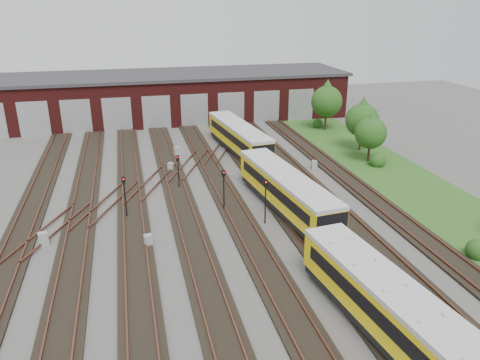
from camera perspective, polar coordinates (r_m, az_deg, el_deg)
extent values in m
plane|color=#454240|center=(31.93, -1.56, -8.98)|extent=(120.00, 120.00, 0.00)
cube|color=black|center=(32.43, -27.00, -10.85)|extent=(2.40, 70.00, 0.18)
cube|color=brown|center=(32.17, -25.79, -10.55)|extent=(0.10, 70.00, 0.15)
cube|color=black|center=(31.64, -19.86, -10.49)|extent=(2.40, 70.00, 0.18)
cube|color=brown|center=(31.67, -21.20, -10.31)|extent=(0.10, 70.00, 0.15)
cube|color=brown|center=(31.47, -18.59, -10.15)|extent=(0.10, 70.00, 0.15)
cube|color=black|center=(31.36, -12.50, -9.95)|extent=(2.40, 70.00, 0.18)
cube|color=brown|center=(31.29, -13.85, -9.80)|extent=(0.10, 70.00, 0.15)
cube|color=brown|center=(31.28, -11.20, -9.57)|extent=(0.10, 70.00, 0.15)
cube|color=black|center=(31.58, -5.16, -9.24)|extent=(2.40, 70.00, 0.18)
cube|color=brown|center=(31.42, -6.48, -9.12)|extent=(0.10, 70.00, 0.15)
cube|color=brown|center=(31.59, -3.87, -8.84)|extent=(0.10, 70.00, 0.15)
cube|color=black|center=(32.30, 1.94, -8.42)|extent=(2.40, 70.00, 0.18)
cube|color=brown|center=(32.06, 0.70, -8.31)|extent=(0.10, 70.00, 0.15)
cube|color=brown|center=(32.40, 3.18, -8.00)|extent=(0.10, 70.00, 0.15)
cube|color=black|center=(33.49, 8.60, -7.52)|extent=(2.40, 70.00, 0.18)
cube|color=brown|center=(33.16, 7.46, -7.43)|extent=(0.10, 70.00, 0.15)
cube|color=brown|center=(33.67, 9.76, -7.11)|extent=(0.10, 70.00, 0.15)
cube|color=black|center=(35.09, 14.71, -6.61)|extent=(2.40, 70.00, 0.18)
cube|color=brown|center=(34.70, 13.68, -6.53)|extent=(0.10, 70.00, 0.15)
cube|color=brown|center=(35.34, 15.77, -6.21)|extent=(0.10, 70.00, 0.15)
cube|color=black|center=(37.06, 20.21, -5.72)|extent=(2.40, 70.00, 0.18)
cube|color=brown|center=(36.61, 19.30, -5.65)|extent=(0.10, 70.00, 0.15)
cube|color=brown|center=(37.38, 21.16, -5.34)|extent=(0.10, 70.00, 0.15)
cube|color=brown|center=(40.29, -15.88, -2.74)|extent=(5.40, 9.62, 0.15)
cube|color=brown|center=(43.97, -10.60, -0.24)|extent=(5.40, 9.62, 0.15)
cube|color=brown|center=(48.03, -6.16, 1.87)|extent=(5.40, 9.62, 0.15)
cube|color=brown|center=(37.11, -22.19, -5.68)|extent=(5.40, 9.62, 0.15)
cube|color=brown|center=(52.40, -2.44, 3.63)|extent=(5.40, 9.62, 0.15)
cube|color=#491312|center=(68.50, -8.87, 9.96)|extent=(50.00, 12.00, 6.00)
cube|color=#323134|center=(67.97, -9.02, 12.56)|extent=(51.00, 12.50, 0.40)
cube|color=#929396|center=(63.54, -23.82, 6.80)|extent=(3.60, 0.12, 4.40)
cube|color=#929396|center=(62.84, -19.32, 7.27)|extent=(3.60, 0.12, 4.40)
cube|color=#929396|center=(62.55, -14.73, 7.70)|extent=(3.60, 0.12, 4.40)
cube|color=#929396|center=(62.64, -10.13, 8.09)|extent=(3.60, 0.12, 4.40)
cube|color=#929396|center=(63.14, -5.56, 8.42)|extent=(3.60, 0.12, 4.40)
cube|color=#929396|center=(64.03, -1.08, 8.69)|extent=(3.60, 0.12, 4.40)
cube|color=#929396|center=(65.28, 3.25, 8.90)|extent=(3.60, 0.12, 4.40)
cube|color=#929396|center=(66.89, 7.40, 9.06)|extent=(3.60, 0.12, 4.40)
cube|color=#29531B|center=(47.31, 18.75, 0.22)|extent=(8.00, 55.00, 0.05)
cube|color=black|center=(25.43, 17.97, -17.39)|extent=(3.75, 14.17, 0.56)
cube|color=#DEB60C|center=(24.65, 18.32, -14.99)|extent=(4.03, 14.20, 2.06)
cube|color=beige|center=(24.00, 18.64, -12.73)|extent=(4.12, 14.21, 0.28)
cube|color=black|center=(23.86, 15.96, -15.35)|extent=(1.47, 12.26, 0.79)
cube|color=black|center=(25.22, 20.65, -13.77)|extent=(1.47, 12.26, 0.79)
cube|color=black|center=(37.80, 5.58, -3.01)|extent=(3.75, 14.17, 0.56)
cube|color=#DEB60C|center=(37.29, 5.65, -1.18)|extent=(4.03, 14.20, 2.06)
cube|color=beige|center=(36.86, 5.71, 0.50)|extent=(4.12, 14.21, 0.28)
cube|color=black|center=(36.70, 3.92, -1.10)|extent=(1.47, 12.26, 0.79)
cube|color=black|center=(37.73, 7.35, -0.60)|extent=(1.47, 12.26, 0.79)
cube|color=black|center=(52.19, -0.17, 3.98)|extent=(3.75, 14.17, 0.56)
cube|color=#DEB60C|center=(51.81, -0.17, 5.36)|extent=(4.03, 14.20, 2.06)
cube|color=beige|center=(51.51, -0.17, 6.61)|extent=(4.12, 14.21, 0.28)
cube|color=black|center=(51.35, -1.46, 5.48)|extent=(1.47, 12.26, 0.79)
cube|color=black|center=(52.17, 1.11, 5.74)|extent=(1.47, 12.26, 0.79)
cylinder|color=black|center=(37.26, -13.79, -2.49)|extent=(0.11, 0.11, 2.93)
cube|color=black|center=(36.62, -14.02, 0.00)|extent=(0.28, 0.18, 0.53)
sphere|color=#F50D10|center=(36.48, -14.04, 0.09)|extent=(0.13, 0.13, 0.13)
cylinder|color=black|center=(37.45, -1.98, -1.69)|extent=(0.11, 0.11, 2.97)
cube|color=black|center=(36.81, -2.02, 0.82)|extent=(0.27, 0.17, 0.53)
sphere|color=#F50D10|center=(36.68, -1.98, 0.92)|extent=(0.13, 0.13, 0.13)
cylinder|color=black|center=(42.25, -7.50, 0.62)|extent=(0.10, 0.10, 2.67)
cube|color=black|center=(41.72, -7.60, 2.67)|extent=(0.29, 0.21, 0.51)
sphere|color=#F50D10|center=(41.59, -7.59, 2.76)|extent=(0.12, 0.12, 0.12)
cylinder|color=black|center=(35.37, 3.10, -3.08)|extent=(0.11, 0.11, 3.05)
cube|color=black|center=(34.68, 3.16, -0.38)|extent=(0.28, 0.19, 0.53)
sphere|color=#F50D10|center=(34.54, 3.22, -0.28)|extent=(0.13, 0.13, 0.13)
cube|color=#9A9C9F|center=(35.38, -22.84, -6.67)|extent=(0.73, 0.66, 1.00)
cube|color=#9A9C9F|center=(47.06, -8.44, 1.58)|extent=(0.65, 0.61, 0.87)
cube|color=#9A9C9F|center=(33.18, -11.10, -7.28)|extent=(0.65, 0.59, 0.90)
cube|color=#9A9C9F|center=(51.21, -7.66, 3.39)|extent=(0.77, 0.69, 1.12)
cube|color=#9A9C9F|center=(47.76, 9.04, 1.84)|extent=(0.60, 0.53, 0.87)
cylinder|color=#362218|center=(62.52, 10.35, 6.94)|extent=(0.23, 0.23, 2.05)
sphere|color=#1C4413|center=(61.92, 10.52, 9.39)|extent=(3.99, 3.99, 3.99)
cone|color=#1C4413|center=(61.65, 10.61, 10.68)|extent=(3.42, 3.42, 2.85)
cylinder|color=#362218|center=(51.11, 15.39, 3.11)|extent=(0.24, 0.24, 1.69)
sphere|color=#1C4413|center=(50.49, 15.64, 5.54)|extent=(3.29, 3.29, 3.29)
cone|color=#1C4413|center=(50.20, 15.77, 6.83)|extent=(2.82, 2.82, 2.35)
cylinder|color=#362218|center=(54.73, 14.41, 4.50)|extent=(0.22, 0.22, 1.90)
sphere|color=#1C4413|center=(54.08, 14.66, 7.07)|extent=(3.70, 3.70, 3.70)
cone|color=#1C4413|center=(53.79, 14.79, 8.43)|extent=(3.17, 3.17, 2.64)
sphere|color=#1C4413|center=(34.90, 27.01, -7.30)|extent=(1.52, 1.52, 1.52)
sphere|color=#1C4413|center=(49.91, 16.44, 2.56)|extent=(1.69, 1.69, 1.69)
sphere|color=#1C4413|center=(63.72, 9.46, 6.94)|extent=(1.36, 1.36, 1.36)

